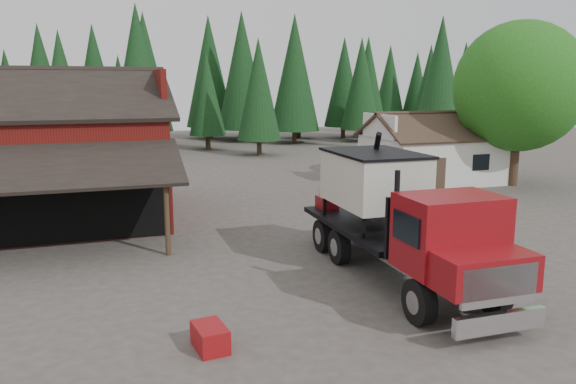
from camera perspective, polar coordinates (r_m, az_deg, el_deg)
name	(u,v)px	position (r m, az deg, el deg)	size (l,w,h in m)	color
ground	(327,256)	(21.23, 3.96, -6.52)	(120.00, 120.00, 0.00)	#473E38
red_barn	(28,164)	(28.93, -24.88, 2.63)	(12.80, 13.63, 7.18)	#611310
farmhouse	(433,156)	(38.22, 14.48, 3.52)	(8.60, 6.42, 4.65)	silver
deciduous_tree	(520,91)	(37.96, 22.47, 9.43)	(8.00, 8.00, 10.20)	#382619
conifer_backdrop	(175,144)	(61.48, -11.46, 4.76)	(76.00, 16.00, 16.00)	black
near_pine_b	(259,89)	(50.59, -3.00, 10.37)	(3.96, 3.96, 10.40)	#382619
near_pine_c	(440,78)	(53.75, 15.20, 11.12)	(4.84, 4.84, 12.40)	#382619
near_pine_d	(138,72)	(52.79, -14.97, 11.68)	(5.28, 5.28, 13.40)	#382619
feed_truck	(398,214)	(18.63, 11.13, -2.23)	(3.06, 10.39, 4.67)	black
silver_car	(387,181)	(33.24, 10.02, 1.10)	(2.60, 5.63, 1.56)	#B5B7BD
equip_box	(210,337)	(14.20, -7.92, -14.42)	(0.70, 1.10, 0.60)	maroon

